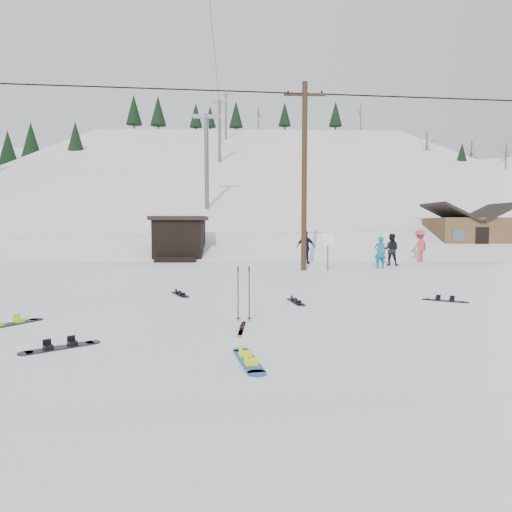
{
  "coord_description": "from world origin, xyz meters",
  "views": [
    {
      "loc": [
        -0.88,
        -8.08,
        2.25
      ],
      "look_at": [
        -0.57,
        4.04,
        1.4
      ],
      "focal_mm": 32.0,
      "sensor_mm": 36.0,
      "label": 1
    }
  ],
  "objects_px": {
    "cabin": "(467,235)",
    "hero_snowboard": "(248,360)",
    "utility_pole": "(304,174)",
    "hero_skis": "(242,328)"
  },
  "relations": [
    {
      "from": "cabin",
      "to": "hero_snowboard",
      "type": "distance_m",
      "value": 29.41
    },
    {
      "from": "hero_snowboard",
      "to": "cabin",
      "type": "bearing_deg",
      "value": -43.82
    },
    {
      "from": "utility_pole",
      "to": "cabin",
      "type": "distance_m",
      "value": 16.71
    },
    {
      "from": "hero_snowboard",
      "to": "hero_skis",
      "type": "xyz_separation_m",
      "value": [
        -0.12,
        2.32,
        -0.01
      ]
    },
    {
      "from": "utility_pole",
      "to": "cabin",
      "type": "height_order",
      "value": "utility_pole"
    },
    {
      "from": "cabin",
      "to": "hero_skis",
      "type": "height_order",
      "value": "cabin"
    },
    {
      "from": "utility_pole",
      "to": "hero_snowboard",
      "type": "xyz_separation_m",
      "value": [
        -2.82,
        -14.75,
        -4.65
      ]
    },
    {
      "from": "cabin",
      "to": "hero_skis",
      "type": "xyz_separation_m",
      "value": [
        -15.94,
        -22.43,
        -1.46
      ]
    },
    {
      "from": "utility_pole",
      "to": "hero_skis",
      "type": "distance_m",
      "value": 13.6
    },
    {
      "from": "hero_snowboard",
      "to": "hero_skis",
      "type": "relative_size",
      "value": 1.03
    }
  ]
}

